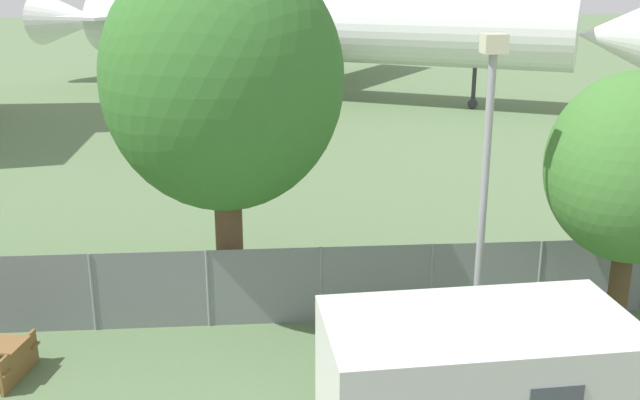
{
  "coord_description": "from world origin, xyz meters",
  "views": [
    {
      "loc": [
        1.31,
        -5.92,
        7.85
      ],
      "look_at": [
        2.76,
        12.66,
        2.0
      ],
      "focal_mm": 42.0,
      "sensor_mm": 36.0,
      "label": 1
    }
  ],
  "objects": [
    {
      "name": "light_mast",
      "position": [
        5.67,
        7.99,
        4.14
      ],
      "size": [
        0.44,
        0.44,
        6.64
      ],
      "color": "#99999E",
      "rests_on": "ground"
    },
    {
      "name": "tree_far_right",
      "position": [
        8.8,
        8.16,
        3.92
      ],
      "size": [
        3.57,
        3.57,
        5.9
      ],
      "color": "#4C3823",
      "rests_on": "ground"
    },
    {
      "name": "perimeter_fence",
      "position": [
        0.0,
        9.66,
        0.92
      ],
      "size": [
        56.07,
        0.07,
        1.83
      ],
      "color": "gray",
      "rests_on": "ground"
    },
    {
      "name": "portable_cabin",
      "position": [
        4.72,
        4.67,
        1.22
      ],
      "size": [
        5.14,
        2.89,
        2.43
      ],
      "rotation": [
        0.0,
        0.0,
        0.06
      ],
      "color": "silver",
      "rests_on": "ground"
    },
    {
      "name": "airplane",
      "position": [
        4.06,
        40.34,
        4.28
      ],
      "size": [
        37.36,
        30.12,
        12.38
      ],
      "rotation": [
        0.0,
        0.0,
        -0.45
      ],
      "color": "white",
      "rests_on": "ground"
    },
    {
      "name": "tree_behind_benches",
      "position": [
        0.47,
        10.64,
        5.45
      ],
      "size": [
        5.33,
        5.33,
        8.41
      ],
      "color": "brown",
      "rests_on": "ground"
    }
  ]
}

